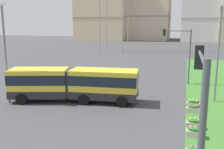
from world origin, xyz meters
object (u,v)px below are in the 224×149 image
at_px(flower_planter_3, 195,123).
at_px(traffic_light_far_right, 181,47).
at_px(articulated_bus, 74,84).
at_px(flower_planter_2, 195,132).
at_px(flower_planter_4, 194,109).
at_px(streetlight_left, 5,50).
at_px(car_maroon_sedan, 78,75).
at_px(streetlight_median, 218,50).
at_px(traffic_light_near_right, 199,128).
at_px(flower_planter_5, 193,104).

height_order(flower_planter_3, traffic_light_far_right, traffic_light_far_right).
relative_size(articulated_bus, flower_planter_2, 10.95).
relative_size(flower_planter_4, streetlight_left, 0.13).
relative_size(flower_planter_2, flower_planter_3, 1.00).
distance_m(car_maroon_sedan, flower_planter_4, 15.90).
xyz_separation_m(flower_planter_4, streetlight_left, (-16.05, -1.63, 4.41)).
distance_m(car_maroon_sedan, flower_planter_3, 17.77).
bearing_deg(flower_planter_2, streetlight_median, 77.32).
bearing_deg(traffic_light_far_right, streetlight_median, -62.39).
xyz_separation_m(traffic_light_near_right, streetlight_left, (-15.65, 12.04, 0.50)).
height_order(flower_planter_2, traffic_light_far_right, traffic_light_far_right).
height_order(articulated_bus, flower_planter_2, articulated_bus).
bearing_deg(flower_planter_4, flower_planter_3, -90.00).
xyz_separation_m(flower_planter_3, traffic_light_near_right, (-0.40, -10.47, 3.90)).
height_order(articulated_bus, flower_planter_3, articulated_bus).
bearing_deg(traffic_light_near_right, streetlight_left, 142.44).
relative_size(flower_planter_4, flower_planter_5, 1.00).
xyz_separation_m(traffic_light_far_right, streetlight_median, (3.31, -6.33, 0.44)).
height_order(car_maroon_sedan, streetlight_median, streetlight_median).
xyz_separation_m(flower_planter_2, flower_planter_5, (0.00, 5.99, 0.00)).
bearing_deg(streetlight_median, flower_planter_2, -102.68).
bearing_deg(flower_planter_3, streetlight_left, 174.44).
bearing_deg(car_maroon_sedan, flower_planter_2, -43.50).
xyz_separation_m(articulated_bus, flower_planter_2, (10.57, -5.10, -1.23)).
bearing_deg(traffic_light_far_right, traffic_light_near_right, -87.56).
bearing_deg(flower_planter_2, streetlight_left, 169.32).
distance_m(flower_planter_4, streetlight_left, 16.73).
bearing_deg(flower_planter_2, car_maroon_sedan, 136.50).
bearing_deg(traffic_light_near_right, traffic_light_far_right, 92.44).
xyz_separation_m(car_maroon_sedan, flower_planter_5, (13.59, -6.91, -0.33)).
relative_size(flower_planter_2, flower_planter_4, 1.00).
xyz_separation_m(flower_planter_2, flower_planter_3, (0.00, 1.46, 0.00)).
xyz_separation_m(articulated_bus, traffic_light_near_right, (10.17, -14.11, 2.68)).
relative_size(car_maroon_sedan, flower_planter_3, 4.15).
height_order(streetlight_left, streetlight_median, streetlight_left).
bearing_deg(flower_planter_2, traffic_light_far_right, 95.46).
distance_m(flower_planter_5, traffic_light_near_right, 15.51).
bearing_deg(flower_planter_3, flower_planter_4, 90.00).
distance_m(flower_planter_3, flower_planter_5, 4.53).
bearing_deg(traffic_light_far_right, streetlight_left, -141.25).
bearing_deg(car_maroon_sedan, flower_planter_4, -31.23).
xyz_separation_m(flower_planter_5, streetlight_left, (-16.05, -2.96, 4.41)).
distance_m(flower_planter_2, flower_planter_5, 5.99).
bearing_deg(flower_planter_4, flower_planter_5, 90.00).
bearing_deg(flower_planter_3, articulated_bus, 161.00).
height_order(articulated_bus, car_maroon_sedan, articulated_bus).
xyz_separation_m(flower_planter_2, flower_planter_4, (0.00, 4.66, 0.00)).
bearing_deg(streetlight_left, traffic_light_far_right, 38.75).
bearing_deg(flower_planter_4, streetlight_left, -174.21).
distance_m(car_maroon_sedan, traffic_light_far_right, 12.84).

